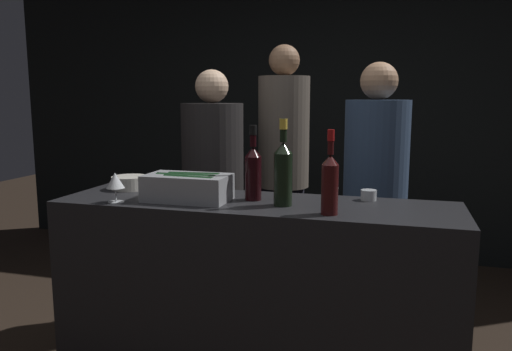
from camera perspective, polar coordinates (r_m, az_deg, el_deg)
wall_back_chalkboard at (r=4.62m, az=8.20°, el=8.16°), size 6.40×0.06×2.80m
bar_counter at (r=2.47m, az=-0.17°, el=-14.17°), size 1.87×0.53×0.98m
ice_bin_with_bottles at (r=2.36m, az=-7.78°, el=-1.18°), size 0.39×0.22×0.13m
bowl_white at (r=2.72m, az=-14.22°, el=-0.75°), size 0.19×0.19×0.07m
wine_glass at (r=2.38m, az=-15.79°, el=-0.65°), size 0.08×0.08×0.14m
candle_votive at (r=2.41m, az=12.75°, el=-2.19°), size 0.07×0.07×0.05m
red_wine_bottle_black_foil at (r=2.34m, az=-0.34°, el=0.62°), size 0.08×0.08×0.35m
champagne_bottle at (r=2.22m, az=3.11°, el=0.54°), size 0.08×0.08×0.39m
red_wine_bottle_tall at (r=2.07m, az=8.44°, el=-0.67°), size 0.07×0.07×0.35m
person_in_hoodie at (r=2.96m, az=13.44°, el=-1.81°), size 0.37×0.37×1.65m
person_blond_tee at (r=3.48m, az=3.16°, el=1.63°), size 0.35×0.35×1.81m
person_grey_polo at (r=3.23m, az=-4.92°, el=-1.07°), size 0.40×0.40×1.63m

